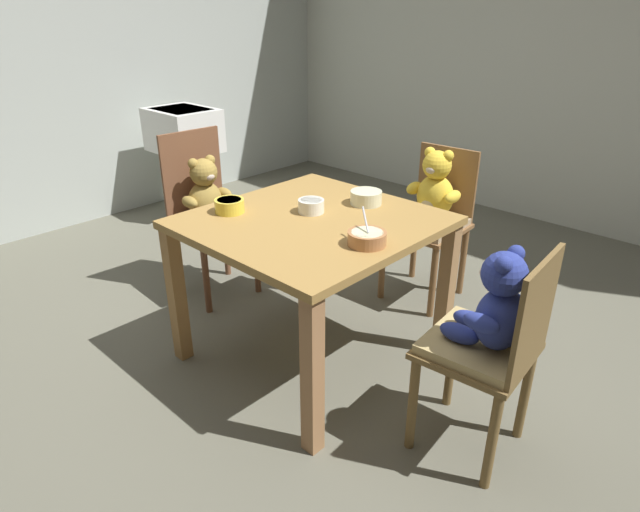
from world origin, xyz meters
The scene contains 12 objects.
ground_plane centered at (0.00, 0.00, -0.02)m, with size 5.20×5.20×0.04m.
wall_rear centered at (0.00, 2.56, 1.58)m, with size 5.20×0.08×3.15m, color #B2B6A8.
wall_left centered at (-2.56, 0.00, 1.58)m, with size 0.08×5.20×3.15m, color #ACB3AC.
dining_table centered at (0.00, 0.00, 0.60)m, with size 0.96×0.99×0.70m.
teddy_chair_far_center centered at (0.05, 0.90, 0.55)m, with size 0.41×0.43×0.86m.
teddy_chair_near_right centered at (0.88, -0.01, 0.54)m, with size 0.40×0.41×0.84m.
teddy_chair_near_left centered at (-0.89, 0.07, 0.54)m, with size 0.40×0.42×0.93m.
porridge_bowl_yellow_near_left centered at (-0.32, -0.20, 0.74)m, with size 0.13×0.13×0.06m.
porridge_bowl_terracotta_near_right centered at (0.35, -0.05, 0.73)m, with size 0.15×0.15×0.13m.
porridge_bowl_white_center centered at (-0.06, 0.05, 0.74)m, with size 0.12×0.12×0.06m.
porridge_bowl_cream_far_center centered at (0.05, 0.31, 0.74)m, with size 0.15×0.15×0.06m.
sink_basin centered at (-2.05, 0.70, 0.55)m, with size 0.51×0.41×0.84m.
Camera 1 is at (1.55, -1.58, 1.56)m, focal length 30.46 mm.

